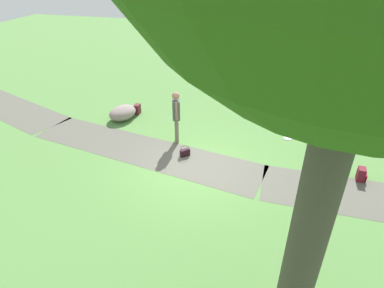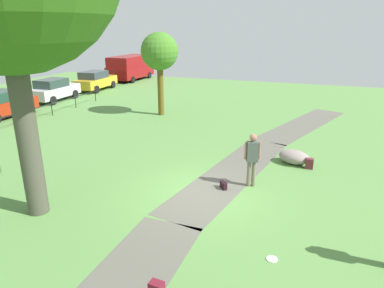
{
  "view_description": "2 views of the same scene",
  "coord_description": "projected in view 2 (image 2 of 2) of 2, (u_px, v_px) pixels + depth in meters",
  "views": [
    {
      "loc": [
        -1.94,
        7.75,
        5.58
      ],
      "look_at": [
        0.04,
        0.25,
        1.0
      ],
      "focal_mm": 30.11,
      "sensor_mm": 36.0,
      "label": 1
    },
    {
      "loc": [
        -9.63,
        -3.15,
        5.09
      ],
      "look_at": [
        0.74,
        0.57,
        1.34
      ],
      "focal_mm": 32.68,
      "sensor_mm": 36.0,
      "label": 2
    }
  ],
  "objects": [
    {
      "name": "young_tree_near_path",
      "position": [
        160.0,
        53.0,
        19.81
      ],
      "size": [
        2.13,
        2.13,
        4.76
      ],
      "color": "brown",
      "rests_on": "ground"
    },
    {
      "name": "lawn_boulder",
      "position": [
        294.0,
        157.0,
        13.5
      ],
      "size": [
        1.18,
        1.38,
        0.52
      ],
      "color": "gray",
      "rests_on": "ground"
    },
    {
      "name": "parked_hatchback_blue",
      "position": [
        54.0,
        90.0,
        24.52
      ],
      "size": [
        3.93,
        1.79,
        1.56
      ],
      "color": "silver",
      "rests_on": "ground"
    },
    {
      "name": "footpath_segment_mid",
      "position": [
        233.0,
        172.0,
        12.75
      ],
      "size": [
        8.18,
        3.15,
        0.01
      ],
      "color": "#5D5B50",
      "rests_on": "ground"
    },
    {
      "name": "woman_with_handbag",
      "position": [
        252.0,
        156.0,
        11.33
      ],
      "size": [
        0.34,
        0.5,
        1.82
      ],
      "color": "#706855",
      "rests_on": "ground"
    },
    {
      "name": "ground_plane",
      "position": [
        201.0,
        192.0,
        11.22
      ],
      "size": [
        48.0,
        48.0,
        0.0
      ],
      "primitive_type": "plane",
      "color": "#598A45"
    },
    {
      "name": "delivery_van",
      "position": [
        130.0,
        67.0,
        33.91
      ],
      "size": [
        5.37,
        2.57,
        2.3
      ],
      "color": "maroon",
      "rests_on": "ground"
    },
    {
      "name": "footpath_segment_far",
      "position": [
        304.0,
        124.0,
        18.93
      ],
      "size": [
        8.1,
        4.37,
        0.01
      ],
      "color": "#5D5B50",
      "rests_on": "ground"
    },
    {
      "name": "parked_suv_orange",
      "position": [
        95.0,
        80.0,
        28.63
      ],
      "size": [
        4.24,
        1.97,
        1.56
      ],
      "color": "gold",
      "rests_on": "ground"
    },
    {
      "name": "handbag_on_grass",
      "position": [
        223.0,
        185.0,
        11.42
      ],
      "size": [
        0.38,
        0.38,
        0.31
      ],
      "color": "black",
      "rests_on": "ground"
    },
    {
      "name": "frisbee_on_grass",
      "position": [
        272.0,
        259.0,
        8.0
      ],
      "size": [
        0.26,
        0.26,
        0.02
      ],
      "color": "white",
      "rests_on": "ground"
    },
    {
      "name": "backpack_by_boulder",
      "position": [
        309.0,
        164.0,
        13.02
      ],
      "size": [
        0.26,
        0.28,
        0.4
      ],
      "color": "maroon",
      "rests_on": "ground"
    },
    {
      "name": "parked_sedan_red",
      "position": [
        1.0,
        104.0,
        19.96
      ],
      "size": [
        3.92,
        1.81,
        1.56
      ],
      "color": "#A82710",
      "rests_on": "ground"
    }
  ]
}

